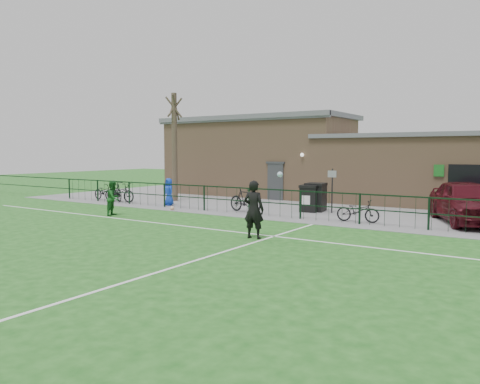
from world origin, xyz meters
The scene contains 21 objects.
ground centered at (0.00, 0.00, 0.00)m, with size 90.00×90.00×0.00m, color #1A5418.
paving_strip centered at (0.00, 13.50, 0.01)m, with size 34.00×13.00×0.02m, color slate.
pitch_line_touch centered at (0.00, 7.80, 0.00)m, with size 28.00×0.10×0.01m, color white.
pitch_line_mid centered at (0.00, 4.00, 0.00)m, with size 28.00×0.10×0.01m, color white.
pitch_line_perp centered at (2.00, 0.00, 0.00)m, with size 0.10×16.00×0.01m, color white.
perimeter_fence centered at (0.00, 8.00, 0.60)m, with size 28.00×0.10×1.20m, color black.
bare_tree centered at (-8.00, 10.50, 3.00)m, with size 0.30×0.30×6.00m, color #403327.
wheelie_bin_left centered at (0.35, 10.33, 0.59)m, with size 0.76×0.86×1.15m, color black.
wheelie_bin_right centered at (0.49, 10.66, 0.63)m, with size 0.81×0.92×1.22m, color black.
sign_post centered at (1.36, 10.47, 1.02)m, with size 0.06×0.06×2.00m, color black.
car_maroon centered at (6.87, 10.52, 0.86)m, with size 1.97×4.91×1.67m, color #4B0D16.
bicycle_a centered at (-11.59, 8.55, 0.50)m, with size 0.63×1.81×0.95m, color black.
bicycle_b centered at (-10.59, 8.51, 0.59)m, with size 0.54×1.91×1.15m, color black.
bicycle_c centered at (-10.12, 8.33, 0.54)m, with size 0.69×1.99×1.05m, color black.
bicycle_d centered at (-2.04, 8.52, 0.59)m, with size 0.53×1.89×1.14m, color black.
bicycle_e centered at (3.27, 8.46, 0.46)m, with size 0.58×1.68×0.88m, color black.
spectator_child centered at (-6.79, 8.65, 0.72)m, with size 0.68×0.44×1.40m, color blue.
goalkeeper_kick centered at (1.61, 3.40, 0.95)m, with size 1.46×3.93×2.00m.
outfield_player centered at (-6.34, 4.58, 0.75)m, with size 0.73×0.57×1.51m, color #18541D.
ball_ground centered at (-5.36, 7.29, 0.10)m, with size 0.20×0.20×0.20m, color silver.
clubhouse centered at (-0.88, 16.50, 2.22)m, with size 24.25×5.40×4.96m.
Camera 1 is at (9.44, -9.30, 2.80)m, focal length 35.00 mm.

